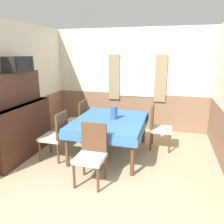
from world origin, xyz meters
TOP-DOWN VIEW (x-y plane):
  - wall_back at (0.01, 3.86)m, footprint 4.39×0.09m
  - wall_left at (-2.02, 1.92)m, footprint 0.05×4.23m
  - dining_table at (-0.09, 2.18)m, footprint 1.37×1.65m
  - chair_head_near at (-0.09, 1.13)m, footprint 0.44×0.44m
  - chair_right_far at (0.83, 2.69)m, footprint 0.44×0.44m
  - chair_left_near at (-1.00, 1.68)m, footprint 0.44×0.44m
  - chair_left_far at (-1.00, 2.69)m, footprint 0.44×0.44m
  - sideboard at (-1.77, 1.60)m, footprint 0.46×1.54m
  - tv at (-1.75, 1.77)m, footprint 0.29×0.56m
  - vase at (-0.01, 2.22)m, footprint 0.13×0.13m

SIDE VIEW (x-z plane):
  - chair_head_near at x=-0.09m, z-range 0.03..0.97m
  - chair_right_far at x=0.83m, z-range 0.03..0.97m
  - chair_left_near at x=-1.00m, z-range 0.03..0.97m
  - chair_left_far at x=-1.00m, z-range 0.03..0.97m
  - dining_table at x=-0.09m, z-range 0.26..0.99m
  - sideboard at x=-1.77m, z-range -0.11..1.53m
  - vase at x=-0.01m, z-range 0.72..0.98m
  - wall_left at x=-2.02m, z-range 0.00..2.60m
  - wall_back at x=0.01m, z-range 0.00..2.60m
  - tv at x=-1.75m, z-range 1.64..1.93m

